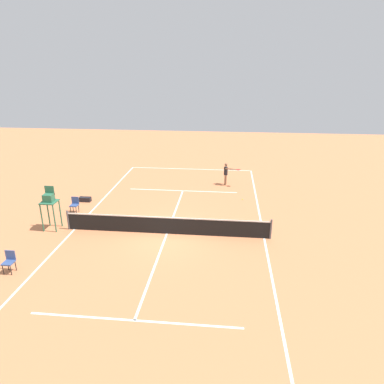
{
  "coord_description": "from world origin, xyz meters",
  "views": [
    {
      "loc": [
        -3.02,
        16.32,
        8.43
      ],
      "look_at": [
        -0.89,
        -4.33,
        0.8
      ],
      "focal_mm": 32.61,
      "sensor_mm": 36.0,
      "label": 1
    }
  ],
  "objects_px": {
    "courtside_chair_mid": "(75,204)",
    "equipment_bag": "(85,199)",
    "courtside_chair_near": "(9,261)",
    "umpire_chair": "(49,201)",
    "player_serving": "(226,172)",
    "tennis_ball": "(243,199)"
  },
  "relations": [
    {
      "from": "equipment_bag",
      "to": "umpire_chair",
      "type": "bearing_deg",
      "value": 87.46
    },
    {
      "from": "courtside_chair_mid",
      "to": "equipment_bag",
      "type": "height_order",
      "value": "courtside_chair_mid"
    },
    {
      "from": "tennis_ball",
      "to": "equipment_bag",
      "type": "bearing_deg",
      "value": 7.6
    },
    {
      "from": "player_serving",
      "to": "equipment_bag",
      "type": "height_order",
      "value": "player_serving"
    },
    {
      "from": "umpire_chair",
      "to": "courtside_chair_mid",
      "type": "xyz_separation_m",
      "value": [
        -0.27,
        -2.28,
        -1.07
      ]
    },
    {
      "from": "umpire_chair",
      "to": "courtside_chair_near",
      "type": "height_order",
      "value": "umpire_chair"
    },
    {
      "from": "tennis_ball",
      "to": "courtside_chair_mid",
      "type": "height_order",
      "value": "courtside_chair_mid"
    },
    {
      "from": "courtside_chair_near",
      "to": "equipment_bag",
      "type": "relative_size",
      "value": 1.25
    },
    {
      "from": "player_serving",
      "to": "courtside_chair_mid",
      "type": "xyz_separation_m",
      "value": [
        9.02,
        6.07,
        -0.44
      ]
    },
    {
      "from": "player_serving",
      "to": "equipment_bag",
      "type": "relative_size",
      "value": 2.16
    },
    {
      "from": "tennis_ball",
      "to": "umpire_chair",
      "type": "xyz_separation_m",
      "value": [
        10.42,
        5.4,
        1.57
      ]
    },
    {
      "from": "tennis_ball",
      "to": "equipment_bag",
      "type": "xyz_separation_m",
      "value": [
        10.24,
        1.37,
        0.12
      ]
    },
    {
      "from": "courtside_chair_mid",
      "to": "courtside_chair_near",
      "type": "bearing_deg",
      "value": 89.11
    },
    {
      "from": "tennis_ball",
      "to": "umpire_chair",
      "type": "bearing_deg",
      "value": 27.4
    },
    {
      "from": "umpire_chair",
      "to": "courtside_chair_mid",
      "type": "bearing_deg",
      "value": -96.8
    },
    {
      "from": "player_serving",
      "to": "equipment_bag",
      "type": "xyz_separation_m",
      "value": [
        9.12,
        4.32,
        -0.82
      ]
    },
    {
      "from": "umpire_chair",
      "to": "courtside_chair_mid",
      "type": "height_order",
      "value": "umpire_chair"
    },
    {
      "from": "courtside_chair_near",
      "to": "courtside_chair_mid",
      "type": "height_order",
      "value": "same"
    },
    {
      "from": "umpire_chair",
      "to": "courtside_chair_mid",
      "type": "relative_size",
      "value": 2.54
    },
    {
      "from": "equipment_bag",
      "to": "courtside_chair_near",
      "type": "bearing_deg",
      "value": 89.95
    },
    {
      "from": "courtside_chair_mid",
      "to": "equipment_bag",
      "type": "xyz_separation_m",
      "value": [
        0.09,
        -1.75,
        -0.38
      ]
    },
    {
      "from": "player_serving",
      "to": "equipment_bag",
      "type": "bearing_deg",
      "value": -53.15
    }
  ]
}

